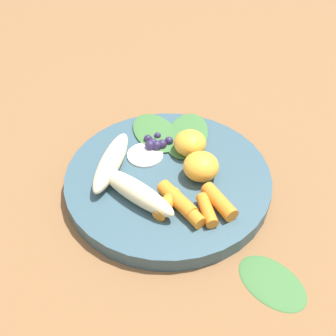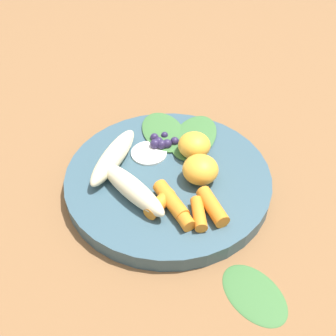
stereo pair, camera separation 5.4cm
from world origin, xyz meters
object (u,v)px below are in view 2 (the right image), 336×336
at_px(banana_peeled_right, 113,157).
at_px(kale_leaf_stray, 255,293).
at_px(bowl, 168,179).
at_px(orange_segment_near, 194,145).
at_px(banana_peeled_left, 132,188).

distance_m(banana_peeled_right, kale_leaf_stray, 0.26).
distance_m(bowl, orange_segment_near, 0.06).
distance_m(bowl, kale_leaf_stray, 0.19).
xyz_separation_m(banana_peeled_left, kale_leaf_stray, (-0.19, 0.01, -0.03)).
relative_size(bowl, banana_peeled_right, 2.32).
relative_size(banana_peeled_right, orange_segment_near, 2.64).
distance_m(orange_segment_near, kale_leaf_stray, 0.22).
bearing_deg(orange_segment_near, banana_peeled_left, 82.10).
bearing_deg(banana_peeled_left, banana_peeled_right, 163.43).
bearing_deg(banana_peeled_left, bowl, 89.94).
distance_m(bowl, banana_peeled_left, 0.07).
height_order(banana_peeled_left, banana_peeled_right, same).
distance_m(banana_peeled_right, orange_segment_near, 0.11).
height_order(banana_peeled_left, orange_segment_near, orange_segment_near).
bearing_deg(kale_leaf_stray, bowl, 174.40).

